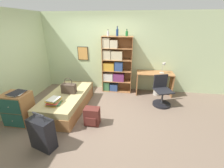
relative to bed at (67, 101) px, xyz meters
name	(u,v)px	position (x,y,z in m)	size (l,w,h in m)	color
ground_plane	(91,110)	(0.67, -0.02, -0.23)	(14.00, 14.00, 0.00)	#756051
wall_back	(102,52)	(0.67, 1.65, 1.07)	(10.00, 0.09, 2.60)	beige
wall_left	(11,62)	(-1.42, -0.02, 1.07)	(0.06, 10.00, 2.60)	beige
bed	(67,101)	(0.00, 0.00, 0.00)	(0.95, 1.91, 0.46)	#A36B3D
handbag	(69,88)	(0.06, 0.06, 0.37)	(0.38, 0.18, 0.43)	#47382D
book_stack_on_bed	(54,101)	(-0.05, -0.56, 0.30)	(0.34, 0.39, 0.14)	gold
suitcase	(42,134)	(0.15, -1.42, 0.09)	(0.52, 0.37, 0.76)	black
dresser	(18,109)	(-0.85, -0.78, 0.15)	(0.58, 0.48, 0.76)	#A36B3D
magazine_pile_on_dresser	(17,93)	(-0.79, -0.77, 0.56)	(0.33, 0.38, 0.04)	silver
bookcase	(114,66)	(1.10, 1.41, 0.68)	(0.98, 0.36, 1.86)	#A36B3D
bottle_green	(108,33)	(0.92, 1.40, 1.71)	(0.08, 0.08, 0.20)	#B7BCC1
bottle_brown	(117,32)	(1.21, 1.39, 1.75)	(0.07, 0.07, 0.30)	navy
bottle_clear	(127,33)	(1.50, 1.44, 1.71)	(0.08, 0.08, 0.21)	#1E6B2D
desk	(154,79)	(2.47, 1.33, 0.30)	(1.16, 0.53, 0.76)	#A36B3D
desk_lamp	(164,65)	(2.71, 1.31, 0.79)	(0.21, 0.16, 0.41)	#ADA89E
desk_chair	(162,96)	(2.63, 0.63, 0.05)	(0.59, 0.59, 0.87)	black
backpack	(92,116)	(0.88, -0.59, -0.02)	(0.35, 0.26, 0.43)	#56231E
waste_bin	(157,91)	(2.58, 1.28, -0.09)	(0.22, 0.22, 0.28)	#B7B2A8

